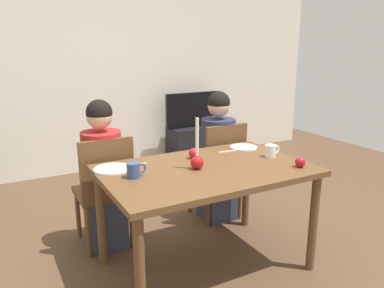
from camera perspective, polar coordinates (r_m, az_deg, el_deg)
The scene contains 18 objects.
ground_plane at distance 2.90m, azimuth 1.98°, elevation -17.78°, with size 7.68×7.68×0.00m, color brown.
back_wall at distance 4.87m, azimuth -13.87°, elevation 11.30°, with size 6.40×0.10×2.60m, color silver.
dining_table at distance 2.60m, azimuth 2.11°, elevation -5.32°, with size 1.40×0.90×0.75m.
chair_left at distance 2.99m, azimuth -12.96°, elevation -6.15°, with size 0.40×0.40×0.90m.
chair_right at distance 3.39m, azimuth 4.17°, elevation -3.27°, with size 0.40×0.40×0.90m.
person_left_child at distance 3.00m, azimuth -13.19°, elevation -4.92°, with size 0.30×0.30×1.17m.
person_right_child at distance 3.40m, azimuth 3.89°, elevation -2.20°, with size 0.30×0.30×1.17m.
tv_stand at distance 5.19m, azimuth 0.15°, elevation 0.03°, with size 0.64×0.40×0.48m, color black.
tv at distance 5.09m, azimuth 0.14°, elevation 5.16°, with size 0.79×0.05×0.46m.
candle_centerpiece at distance 2.53m, azimuth 0.76°, elevation -2.24°, with size 0.09×0.09×0.35m.
plate_left at distance 2.59m, azimuth -11.88°, elevation -3.69°, with size 0.25×0.25×0.01m, color white.
plate_right at distance 3.08m, azimuth 7.74°, elevation -0.50°, with size 0.22×0.22×0.01m, color silver.
mug_left at distance 2.40m, azimuth -8.73°, elevation -3.90°, with size 0.13×0.08×0.10m.
mug_right at distance 2.87m, azimuth 11.77°, elevation -1.01°, with size 0.13×0.08×0.09m.
fork_left at distance 2.66m, azimuth -8.73°, elevation -3.04°, with size 0.18×0.01×0.01m, color silver.
fork_right at distance 2.96m, azimuth 5.50°, elevation -1.11°, with size 0.18×0.01×0.01m, color silver.
apple_near_candle at distance 2.68m, azimuth 15.94°, elevation -2.64°, with size 0.07×0.07×0.07m, color #AA161B.
apple_by_left_plate at distance 2.77m, azimuth 0.31°, elevation -1.42°, with size 0.08×0.08×0.08m, color red.
Camera 1 is at (-1.25, -2.10, 1.56)m, focal length 35.49 mm.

